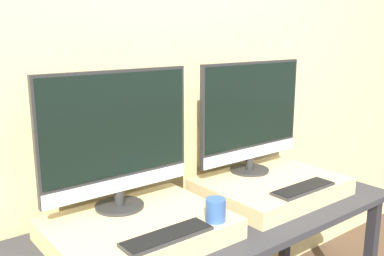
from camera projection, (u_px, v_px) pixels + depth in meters
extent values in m
cube|color=#DBC684|center=(161.00, 79.00, 2.03)|extent=(8.00, 0.04, 2.60)
cube|color=#2D2D33|center=(216.00, 219.00, 1.84)|extent=(1.75, 0.67, 0.03)
cube|color=#232328|center=(286.00, 225.00, 2.62)|extent=(0.05, 0.05, 0.71)
cube|color=#D6B77F|center=(139.00, 229.00, 1.62)|extent=(0.66, 0.51, 0.08)
cylinder|color=#282828|center=(120.00, 206.00, 1.72)|extent=(0.20, 0.20, 0.01)
cylinder|color=#282828|center=(119.00, 198.00, 1.72)|extent=(0.04, 0.04, 0.06)
cube|color=#282828|center=(117.00, 132.00, 1.66)|extent=(0.64, 0.02, 0.48)
cube|color=black|center=(118.00, 125.00, 1.64)|extent=(0.61, 0.00, 0.40)
cube|color=silver|center=(120.00, 185.00, 1.69)|extent=(0.63, 0.00, 0.06)
cube|color=#2D2D2D|center=(167.00, 236.00, 1.47)|extent=(0.33, 0.10, 0.01)
cube|color=black|center=(167.00, 234.00, 1.46)|extent=(0.32, 0.09, 0.00)
cylinder|color=#335693|center=(216.00, 210.00, 1.59)|extent=(0.08, 0.08, 0.09)
cube|color=#D6B77F|center=(271.00, 186.00, 2.07)|extent=(0.66, 0.51, 0.08)
cylinder|color=#282828|center=(249.00, 170.00, 2.17)|extent=(0.20, 0.20, 0.01)
cylinder|color=#282828|center=(250.00, 163.00, 2.16)|extent=(0.04, 0.04, 0.06)
cube|color=#282828|center=(251.00, 111.00, 2.10)|extent=(0.64, 0.02, 0.48)
cube|color=black|center=(254.00, 105.00, 2.09)|extent=(0.61, 0.00, 0.40)
cube|color=silver|center=(252.00, 153.00, 2.14)|extent=(0.63, 0.00, 0.06)
cube|color=#2D2D2D|center=(303.00, 188.00, 1.91)|extent=(0.33, 0.10, 0.01)
cube|color=black|center=(303.00, 187.00, 1.91)|extent=(0.32, 0.09, 0.00)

